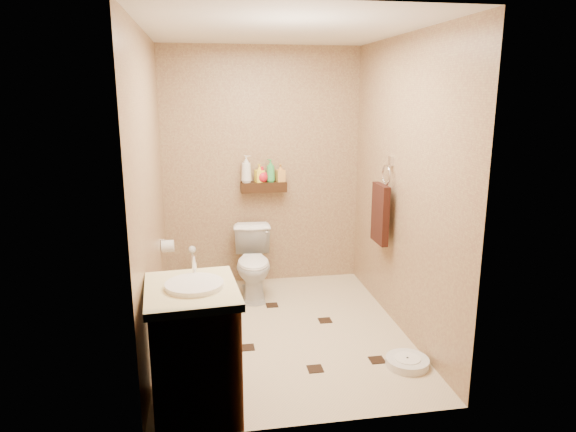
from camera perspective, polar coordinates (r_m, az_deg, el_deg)
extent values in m
plane|color=tan|center=(4.40, -0.68, -12.71)|extent=(2.50, 2.50, 0.00)
cube|color=#9F845B|center=(5.24, -2.86, 5.34)|extent=(2.00, 0.04, 2.40)
cube|color=#9F845B|center=(2.82, 3.21, -1.90)|extent=(2.00, 0.04, 2.40)
cube|color=#9F845B|center=(3.99, -15.07, 2.27)|extent=(0.04, 2.50, 2.40)
cube|color=#9F845B|center=(4.29, 12.62, 3.16)|extent=(0.04, 2.50, 2.40)
cube|color=silver|center=(3.97, -0.78, 20.07)|extent=(2.00, 2.50, 0.02)
cube|color=#311B0D|center=(5.19, -2.73, 3.25)|extent=(0.46, 0.14, 0.10)
cube|color=black|center=(4.16, -4.54, -14.36)|extent=(0.11, 0.11, 0.01)
cube|color=black|center=(4.60, 4.13, -11.49)|extent=(0.11, 0.11, 0.01)
cube|color=black|center=(3.88, 3.03, -16.60)|extent=(0.11, 0.11, 0.01)
cube|color=black|center=(4.77, -7.90, -10.64)|extent=(0.11, 0.11, 0.01)
cube|color=black|center=(4.04, 9.86, -15.48)|extent=(0.11, 0.11, 0.01)
cube|color=black|center=(4.89, -1.79, -9.87)|extent=(0.11, 0.11, 0.01)
imported|color=white|center=(5.02, -3.84, -5.24)|extent=(0.41, 0.67, 0.66)
cube|color=brown|center=(3.34, -10.37, -14.66)|extent=(0.56, 0.66, 0.76)
cube|color=beige|center=(3.17, -10.69, -8.19)|extent=(0.60, 0.71, 0.05)
cylinder|color=white|center=(3.16, -10.35, -7.68)|extent=(0.35, 0.35, 0.05)
cylinder|color=silver|center=(3.34, -10.37, -5.33)|extent=(0.03, 0.03, 0.12)
cylinder|color=silver|center=(4.00, 13.11, -15.52)|extent=(0.35, 0.35, 0.06)
cylinder|color=white|center=(3.98, 13.14, -15.13)|extent=(0.19, 0.19, 0.01)
cylinder|color=#18635B|center=(5.32, -10.44, -7.48)|extent=(0.11, 0.11, 0.12)
cylinder|color=silver|center=(5.25, -10.54, -5.31)|extent=(0.02, 0.02, 0.33)
sphere|color=silver|center=(5.20, -10.62, -3.69)|extent=(0.08, 0.08, 0.08)
cube|color=silver|center=(4.48, 11.36, 6.01)|extent=(0.03, 0.06, 0.08)
torus|color=silver|center=(4.49, 10.87, 4.49)|extent=(0.02, 0.19, 0.19)
cube|color=black|center=(4.54, 10.21, 0.24)|extent=(0.06, 0.30, 0.52)
cylinder|color=silver|center=(4.76, -13.22, -3.27)|extent=(0.11, 0.11, 0.11)
cylinder|color=silver|center=(4.74, -13.74, -2.60)|extent=(0.04, 0.02, 0.02)
imported|color=silver|center=(5.14, -4.66, 5.24)|extent=(0.14, 0.14, 0.27)
imported|color=yellow|center=(5.16, -3.19, 4.78)|extent=(0.10, 0.10, 0.18)
imported|color=red|center=(5.17, -2.89, 4.65)|extent=(0.15, 0.15, 0.16)
imported|color=green|center=(5.17, -1.95, 5.07)|extent=(0.13, 0.13, 0.23)
imported|color=gold|center=(5.19, -0.84, 4.83)|extent=(0.10, 0.10, 0.18)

